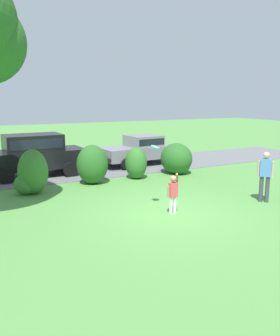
# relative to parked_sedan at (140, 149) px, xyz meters

# --- Properties ---
(ground_plane) EXTENTS (80.00, 80.00, 0.00)m
(ground_plane) POSITION_rel_parked_sedan_xyz_m (-3.12, -7.69, -0.85)
(ground_plane) COLOR #518E42
(driveway_strip) EXTENTS (28.00, 4.40, 0.02)m
(driveway_strip) POSITION_rel_parked_sedan_xyz_m (-3.12, -0.09, -0.84)
(driveway_strip) COLOR slate
(driveway_strip) RESTS_ON ground
(shrub_near_tree) EXTENTS (1.26, 1.04, 1.67)m
(shrub_near_tree) POSITION_rel_parked_sedan_xyz_m (-6.32, -3.36, -0.12)
(shrub_near_tree) COLOR #33702B
(shrub_near_tree) RESTS_ON ground
(shrub_centre_left) EXTENTS (1.31, 1.19, 1.63)m
(shrub_centre_left) POSITION_rel_parked_sedan_xyz_m (-3.76, -2.90, -0.03)
(shrub_centre_left) COLOR #286023
(shrub_centre_left) RESTS_ON ground
(shrub_centre) EXTENTS (0.95, 1.00, 1.40)m
(shrub_centre) POSITION_rel_parked_sedan_xyz_m (-1.73, -2.90, -0.15)
(shrub_centre) COLOR #33702B
(shrub_centre) RESTS_ON ground
(shrub_centre_right) EXTENTS (1.43, 1.65, 1.44)m
(shrub_centre_right) POSITION_rel_parked_sedan_xyz_m (0.46, -2.86, -0.18)
(shrub_centre_right) COLOR #286023
(shrub_centre_right) RESTS_ON ground
(parked_sedan) EXTENTS (4.52, 2.34, 1.56)m
(parked_sedan) POSITION_rel_parked_sedan_xyz_m (0.00, 0.00, 0.00)
(parked_sedan) COLOR gray
(parked_sedan) RESTS_ON ground
(parked_suv) EXTENTS (4.75, 2.20, 1.92)m
(parked_suv) POSITION_rel_parked_sedan_xyz_m (-5.62, -0.33, 0.23)
(parked_suv) COLOR black
(parked_suv) RESTS_ON ground
(child_thrower) EXTENTS (0.46, 0.26, 1.29)m
(child_thrower) POSITION_rel_parked_sedan_xyz_m (-2.94, -7.74, -0.13)
(child_thrower) COLOR white
(child_thrower) RESTS_ON ground
(frisbee) EXTENTS (0.29, 0.28, 0.14)m
(frisbee) POSITION_rel_parked_sedan_xyz_m (-3.21, -7.10, 1.18)
(frisbee) COLOR #1EB7B2
(adult_onlooker) EXTENTS (0.41, 0.41, 1.74)m
(adult_onlooker) POSITION_rel_parked_sedan_xyz_m (0.53, -8.12, 0.13)
(adult_onlooker) COLOR #3F3F4C
(adult_onlooker) RESTS_ON ground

